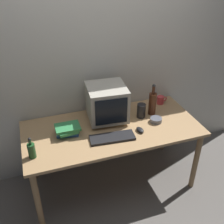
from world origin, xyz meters
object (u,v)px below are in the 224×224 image
at_px(computer_mouse, 140,130).
at_px(cd_spindle, 156,120).
at_px(keyboard, 112,138).
at_px(mug, 161,100).
at_px(bottle_short, 32,150).
at_px(bottle_tall, 152,103).
at_px(crt_monitor, 107,103).
at_px(book_stack, 68,130).
at_px(metal_canister, 141,111).

relative_size(computer_mouse, cd_spindle, 0.83).
relative_size(keyboard, mug, 3.50).
bearing_deg(bottle_short, bottle_tall, 13.73).
bearing_deg(bottle_short, crt_monitor, 24.90).
xyz_separation_m(keyboard, book_stack, (-0.38, 0.20, 0.04)).
bearing_deg(computer_mouse, bottle_short, 174.32).
bearing_deg(computer_mouse, bottle_tall, 37.88).
distance_m(keyboard, bottle_short, 0.73).
bearing_deg(keyboard, bottle_short, -172.84).
height_order(crt_monitor, bottle_short, crt_monitor).
height_order(keyboard, bottle_short, bottle_short).
height_order(crt_monitor, metal_canister, crt_monitor).
height_order(computer_mouse, bottle_tall, bottle_tall).
bearing_deg(crt_monitor, computer_mouse, -53.16).
distance_m(computer_mouse, bottle_short, 1.02).
relative_size(crt_monitor, metal_canister, 2.77).
height_order(bottle_short, cd_spindle, bottle_short).
height_order(mug, cd_spindle, mug).
relative_size(keyboard, metal_canister, 2.80).
bearing_deg(mug, crt_monitor, -170.69).
xyz_separation_m(mug, cd_spindle, (-0.22, -0.32, -0.02)).
relative_size(bottle_short, cd_spindle, 1.70).
relative_size(cd_spindle, metal_canister, 0.80).
bearing_deg(cd_spindle, bottle_tall, 79.80).
relative_size(computer_mouse, book_stack, 0.43).
height_order(keyboard, metal_canister, metal_canister).
distance_m(bottle_short, book_stack, 0.42).
bearing_deg(bottle_short, keyboard, 1.98).
xyz_separation_m(bottle_tall, mug, (0.19, 0.16, -0.09)).
xyz_separation_m(computer_mouse, mug, (0.44, 0.42, 0.03)).
height_order(mug, metal_canister, metal_canister).
height_order(crt_monitor, mug, crt_monitor).
height_order(bottle_short, metal_canister, bottle_short).
height_order(keyboard, bottle_tall, bottle_tall).
bearing_deg(cd_spindle, metal_canister, 127.78).
bearing_deg(crt_monitor, cd_spindle, -25.08).
xyz_separation_m(cd_spindle, metal_canister, (-0.11, 0.14, 0.05)).
bearing_deg(keyboard, cd_spindle, 18.72).
bearing_deg(metal_canister, keyboard, -147.25).
distance_m(keyboard, book_stack, 0.43).
bearing_deg(book_stack, keyboard, -28.34).
xyz_separation_m(mug, metal_canister, (-0.33, -0.19, 0.03)).
distance_m(keyboard, mug, 0.86).
distance_m(crt_monitor, book_stack, 0.48).
xyz_separation_m(computer_mouse, metal_canister, (0.11, 0.24, 0.06)).
xyz_separation_m(crt_monitor, metal_canister, (0.35, -0.08, -0.12)).
distance_m(keyboard, cd_spindle, 0.53).
distance_m(bottle_tall, mug, 0.27).
height_order(computer_mouse, metal_canister, metal_canister).
bearing_deg(book_stack, bottle_tall, 5.00).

